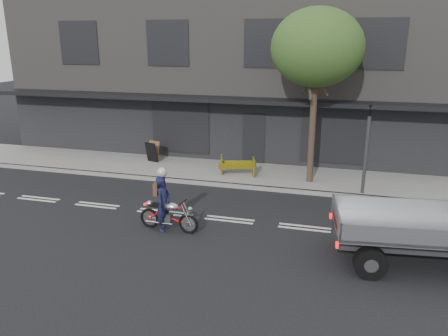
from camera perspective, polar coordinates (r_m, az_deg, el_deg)
ground at (r=14.21m, az=0.72°, el=-6.77°), size 80.00×80.00×0.00m
sidewalk at (r=18.49m, az=4.37°, el=-0.91°), size 32.00×3.20×0.15m
kerb at (r=17.00m, az=3.34°, el=-2.50°), size 32.00×0.20×0.15m
building_main at (r=24.19m, az=7.63°, el=12.65°), size 26.00×10.00×8.00m
street_tree at (r=16.86m, az=12.06°, el=15.07°), size 3.40×3.40×6.74m
traffic_light_pole at (r=16.50m, az=18.05°, el=1.81°), size 0.12×0.12×3.50m
motorcycle at (r=13.39m, az=-7.26°, el=-6.04°), size 1.95×0.57×1.00m
rider at (r=13.32m, az=-7.92°, el=-4.62°), size 0.45×0.65×1.71m
construction_barrier at (r=17.89m, az=1.59°, el=0.15°), size 1.56×0.96×0.82m
sandwich_board at (r=20.22m, az=-9.48°, el=2.04°), size 0.67×0.54×0.93m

